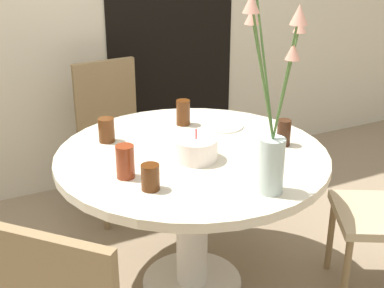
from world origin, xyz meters
name	(u,v)px	position (x,y,z in m)	size (l,w,h in m)	color
ground_plane	(192,284)	(0.00, 0.00, 0.00)	(16.00, 16.00, 0.00)	#89755B
doorway_panel	(172,23)	(0.51, 1.30, 1.02)	(0.90, 0.01, 2.05)	black
dining_table	(192,181)	(0.00, 0.00, 0.57)	(1.20, 1.20, 0.71)	beige
chair_right_flank	(114,129)	(-0.05, 0.94, 0.50)	(0.42, 0.42, 0.89)	tan
birthday_cake	(196,149)	(-0.02, -0.07, 0.75)	(0.18, 0.18, 0.14)	white
flower_vase	(272,118)	(0.08, -0.47, 1.01)	(0.33, 0.28, 0.78)	#B2C6C1
side_plate	(223,126)	(0.28, 0.21, 0.71)	(0.20, 0.20, 0.01)	white
drink_glass_0	(150,177)	(-0.30, -0.24, 0.76)	(0.07, 0.07, 0.10)	#51280F
drink_glass_1	(284,133)	(0.41, -0.11, 0.77)	(0.06, 0.06, 0.12)	#33190C
drink_glass_2	(125,162)	(-0.34, -0.10, 0.77)	(0.07, 0.07, 0.14)	maroon
drink_glass_3	(183,112)	(0.12, 0.33, 0.77)	(0.07, 0.07, 0.13)	#51280F
drink_glass_4	(106,130)	(-0.29, 0.29, 0.76)	(0.07, 0.07, 0.11)	#51280F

